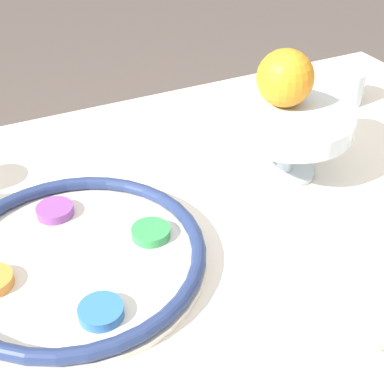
{
  "coord_description": "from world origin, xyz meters",
  "views": [
    {
      "loc": [
        -0.33,
        -0.45,
        1.21
      ],
      "look_at": [
        -0.05,
        0.13,
        0.75
      ],
      "focal_mm": 50.0,
      "sensor_mm": 36.0,
      "label": 1
    }
  ],
  "objects_px": {
    "seder_plate": "(76,256)",
    "cup_near": "(345,87)",
    "orange_fruit": "(285,78)",
    "fruit_stand": "(289,126)",
    "cup_mid": "(291,98)"
  },
  "relations": [
    {
      "from": "fruit_stand",
      "to": "orange_fruit",
      "type": "xyz_separation_m",
      "value": [
        0.0,
        0.03,
        0.07
      ]
    },
    {
      "from": "cup_near",
      "to": "cup_mid",
      "type": "bearing_deg",
      "value": 176.95
    },
    {
      "from": "seder_plate",
      "to": "cup_mid",
      "type": "xyz_separation_m",
      "value": [
        0.51,
        0.24,
        0.02
      ]
    },
    {
      "from": "cup_mid",
      "to": "orange_fruit",
      "type": "bearing_deg",
      "value": -131.17
    },
    {
      "from": "fruit_stand",
      "to": "cup_near",
      "type": "xyz_separation_m",
      "value": [
        0.26,
        0.17,
        -0.06
      ]
    },
    {
      "from": "seder_plate",
      "to": "orange_fruit",
      "type": "relative_size",
      "value": 3.83
    },
    {
      "from": "fruit_stand",
      "to": "cup_near",
      "type": "bearing_deg",
      "value": 32.87
    },
    {
      "from": "orange_fruit",
      "to": "fruit_stand",
      "type": "bearing_deg",
      "value": -98.64
    },
    {
      "from": "seder_plate",
      "to": "cup_near",
      "type": "relative_size",
      "value": 4.64
    },
    {
      "from": "cup_mid",
      "to": "cup_near",
      "type": "bearing_deg",
      "value": -3.05
    },
    {
      "from": "cup_near",
      "to": "seder_plate",
      "type": "bearing_deg",
      "value": -159.82
    },
    {
      "from": "seder_plate",
      "to": "cup_near",
      "type": "distance_m",
      "value": 0.68
    },
    {
      "from": "seder_plate",
      "to": "cup_near",
      "type": "bearing_deg",
      "value": 20.18
    },
    {
      "from": "fruit_stand",
      "to": "orange_fruit",
      "type": "bearing_deg",
      "value": 81.36
    },
    {
      "from": "orange_fruit",
      "to": "cup_mid",
      "type": "height_order",
      "value": "orange_fruit"
    }
  ]
}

